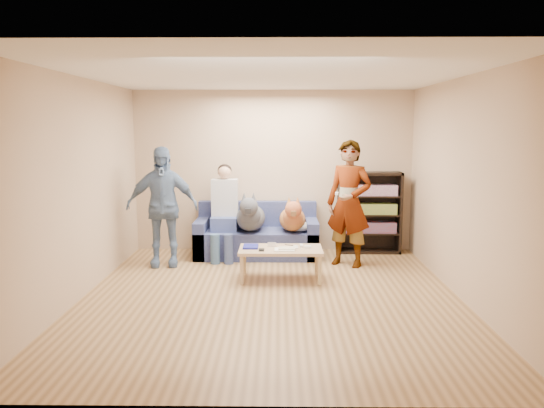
{
  "coord_description": "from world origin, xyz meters",
  "views": [
    {
      "loc": [
        0.09,
        -6.1,
        2.02
      ],
      "look_at": [
        0.0,
        1.2,
        0.95
      ],
      "focal_mm": 35.0,
      "sensor_mm": 36.0,
      "label": 1
    }
  ],
  "objects_px": {
    "coffee_table": "(281,252)",
    "bookshelf": "(369,211)",
    "person_standing_right": "(349,203)",
    "dog_gray": "(250,216)",
    "dog_tan": "(293,218)",
    "camera_silver": "(272,244)",
    "person_seated": "(224,208)",
    "person_standing_left": "(162,207)",
    "notebook_blue": "(251,246)",
    "sofa": "(257,238)"
  },
  "relations": [
    {
      "from": "person_standing_right",
      "to": "person_standing_left",
      "type": "xyz_separation_m",
      "value": [
        -2.71,
        -0.03,
        -0.05
      ]
    },
    {
      "from": "notebook_blue",
      "to": "sofa",
      "type": "distance_m",
      "value": 1.3
    },
    {
      "from": "coffee_table",
      "to": "bookshelf",
      "type": "bearing_deg",
      "value": 47.68
    },
    {
      "from": "dog_tan",
      "to": "person_standing_left",
      "type": "bearing_deg",
      "value": -166.97
    },
    {
      "from": "person_standing_right",
      "to": "camera_silver",
      "type": "distance_m",
      "value": 1.35
    },
    {
      "from": "camera_silver",
      "to": "bookshelf",
      "type": "bearing_deg",
      "value": 43.1
    },
    {
      "from": "coffee_table",
      "to": "bookshelf",
      "type": "xyz_separation_m",
      "value": [
        1.43,
        1.57,
        0.31
      ]
    },
    {
      "from": "person_standing_left",
      "to": "coffee_table",
      "type": "xyz_separation_m",
      "value": [
        1.72,
        -0.7,
        -0.5
      ]
    },
    {
      "from": "person_standing_right",
      "to": "person_standing_left",
      "type": "distance_m",
      "value": 2.71
    },
    {
      "from": "person_standing_left",
      "to": "person_seated",
      "type": "bearing_deg",
      "value": 24.89
    },
    {
      "from": "person_standing_right",
      "to": "person_standing_left",
      "type": "height_order",
      "value": "person_standing_right"
    },
    {
      "from": "dog_gray",
      "to": "bookshelf",
      "type": "height_order",
      "value": "bookshelf"
    },
    {
      "from": "person_standing_right",
      "to": "bookshelf",
      "type": "xyz_separation_m",
      "value": [
        0.44,
        0.84,
        -0.24
      ]
    },
    {
      "from": "person_seated",
      "to": "notebook_blue",
      "type": "bearing_deg",
      "value": -68.0
    },
    {
      "from": "dog_gray",
      "to": "dog_tan",
      "type": "relative_size",
      "value": 1.09
    },
    {
      "from": "notebook_blue",
      "to": "bookshelf",
      "type": "xyz_separation_m",
      "value": [
        1.83,
        1.52,
        0.25
      ]
    },
    {
      "from": "dog_tan",
      "to": "sofa",
      "type": "bearing_deg",
      "value": 160.59
    },
    {
      "from": "person_seated",
      "to": "coffee_table",
      "type": "xyz_separation_m",
      "value": [
        0.87,
        -1.21,
        -0.4
      ]
    },
    {
      "from": "person_seated",
      "to": "person_standing_left",
      "type": "bearing_deg",
      "value": -149.0
    },
    {
      "from": "notebook_blue",
      "to": "camera_silver",
      "type": "bearing_deg",
      "value": 14.04
    },
    {
      "from": "camera_silver",
      "to": "coffee_table",
      "type": "distance_m",
      "value": 0.18
    },
    {
      "from": "person_standing_left",
      "to": "sofa",
      "type": "bearing_deg",
      "value": 19.2
    },
    {
      "from": "dog_gray",
      "to": "bookshelf",
      "type": "xyz_separation_m",
      "value": [
        1.89,
        0.42,
        0.02
      ]
    },
    {
      "from": "notebook_blue",
      "to": "dog_gray",
      "type": "distance_m",
      "value": 1.12
    },
    {
      "from": "person_standing_right",
      "to": "notebook_blue",
      "type": "distance_m",
      "value": 1.62
    },
    {
      "from": "person_standing_right",
      "to": "dog_gray",
      "type": "distance_m",
      "value": 1.53
    },
    {
      "from": "person_standing_left",
      "to": "person_seated",
      "type": "xyz_separation_m",
      "value": [
        0.85,
        0.51,
        -0.1
      ]
    },
    {
      "from": "person_standing_left",
      "to": "sofa",
      "type": "distance_m",
      "value": 1.6
    },
    {
      "from": "camera_silver",
      "to": "coffee_table",
      "type": "relative_size",
      "value": 0.1
    },
    {
      "from": "person_standing_left",
      "to": "dog_tan",
      "type": "height_order",
      "value": "person_standing_left"
    },
    {
      "from": "sofa",
      "to": "camera_silver",
      "type": "bearing_deg",
      "value": -78.36
    },
    {
      "from": "person_standing_left",
      "to": "bookshelf",
      "type": "distance_m",
      "value": 3.27
    },
    {
      "from": "sofa",
      "to": "bookshelf",
      "type": "xyz_separation_m",
      "value": [
        1.8,
        0.23,
        0.4
      ]
    },
    {
      "from": "bookshelf",
      "to": "person_seated",
      "type": "bearing_deg",
      "value": -171.09
    },
    {
      "from": "camera_silver",
      "to": "dog_tan",
      "type": "relative_size",
      "value": 0.09
    },
    {
      "from": "person_standing_right",
      "to": "camera_silver",
      "type": "bearing_deg",
      "value": -121.31
    },
    {
      "from": "person_standing_left",
      "to": "dog_gray",
      "type": "distance_m",
      "value": 1.35
    },
    {
      "from": "person_standing_right",
      "to": "bookshelf",
      "type": "relative_size",
      "value": 1.41
    },
    {
      "from": "person_standing_left",
      "to": "notebook_blue",
      "type": "bearing_deg",
      "value": -32.34
    },
    {
      "from": "coffee_table",
      "to": "camera_silver",
      "type": "bearing_deg",
      "value": 135.0
    },
    {
      "from": "person_standing_right",
      "to": "dog_gray",
      "type": "relative_size",
      "value": 1.45
    },
    {
      "from": "camera_silver",
      "to": "sofa",
      "type": "relative_size",
      "value": 0.06
    },
    {
      "from": "notebook_blue",
      "to": "bookshelf",
      "type": "relative_size",
      "value": 0.2
    },
    {
      "from": "dog_gray",
      "to": "coffee_table",
      "type": "relative_size",
      "value": 1.15
    },
    {
      "from": "person_standing_left",
      "to": "dog_gray",
      "type": "relative_size",
      "value": 1.37
    },
    {
      "from": "person_standing_left",
      "to": "coffee_table",
      "type": "bearing_deg",
      "value": -28.26
    },
    {
      "from": "camera_silver",
      "to": "bookshelf",
      "type": "height_order",
      "value": "bookshelf"
    },
    {
      "from": "person_standing_right",
      "to": "notebook_blue",
      "type": "xyz_separation_m",
      "value": [
        -1.39,
        -0.68,
        -0.48
      ]
    },
    {
      "from": "sofa",
      "to": "dog_gray",
      "type": "bearing_deg",
      "value": -116.25
    },
    {
      "from": "person_standing_left",
      "to": "coffee_table",
      "type": "height_order",
      "value": "person_standing_left"
    }
  ]
}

